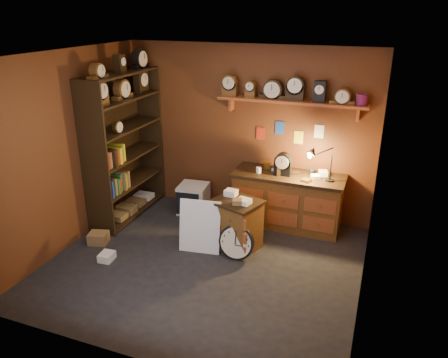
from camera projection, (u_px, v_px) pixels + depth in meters
The scene contains 11 objects.
floor at pixel (205, 263), 5.85m from camera, with size 4.00×4.00×0.00m, color black.
room_shell at pixel (209, 138), 5.29m from camera, with size 4.02×3.62×2.71m.
shelving_unit at pixel (123, 140), 6.83m from camera, with size 0.47×1.60×2.58m.
workbench at pixel (288, 197), 6.70m from camera, with size 1.68×0.66×1.36m.
low_cabinet at pixel (236, 222), 6.10m from camera, with size 0.77×0.71×0.81m.
big_round_clock at pixel (236, 242), 5.89m from camera, with size 0.49×0.16×0.49m.
white_panel at pixel (200, 250), 6.17m from camera, with size 0.58×0.02×0.77m, color silver.
mini_fridge at pixel (193, 199), 7.23m from camera, with size 0.51×0.52×0.48m.
floor_box_a at pixel (98, 238), 6.32m from camera, with size 0.27×0.22×0.16m, color brown.
floor_box_b at pixel (107, 257), 5.90m from camera, with size 0.18×0.21×0.11m, color white.
floor_box_c at pixel (207, 238), 6.33m from camera, with size 0.21×0.18×0.16m, color brown.
Camera 1 is at (2.02, -4.60, 3.21)m, focal length 35.00 mm.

